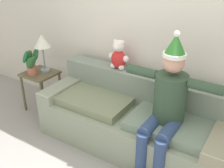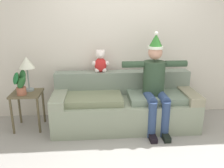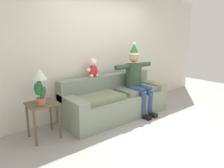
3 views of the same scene
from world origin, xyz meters
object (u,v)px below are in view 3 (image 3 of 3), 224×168
teddy_bear (93,69)px  person_seated (137,78)px  potted_plant (40,94)px  side_table (43,110)px  table_lamp (40,76)px  couch (115,100)px

teddy_bear → person_seated: bearing=-27.0°
potted_plant → side_table: bearing=64.6°
person_seated → potted_plant: size_ratio=4.12×
person_seated → table_lamp: person_seated is taller
side_table → person_seated: bearing=-4.4°
couch → teddy_bear: teddy_bear is taller
teddy_bear → potted_plant: size_ratio=1.02×
couch → table_lamp: (-1.53, 0.08, 0.70)m
teddy_bear → potted_plant: bearing=-163.5°
couch → teddy_bear: size_ratio=6.01×
table_lamp → potted_plant: bearing=-111.4°
teddy_bear → side_table: size_ratio=0.63×
teddy_bear → side_table: teddy_bear is taller
couch → potted_plant: 1.67m
side_table → couch: bearing=0.3°
teddy_bear → potted_plant: 1.30m
teddy_bear → table_lamp: size_ratio=0.69×
couch → side_table: size_ratio=3.76×
teddy_bear → potted_plant: (-1.22, -0.36, -0.23)m
couch → side_table: couch is taller
teddy_bear → couch: bearing=-34.7°
side_table → table_lamp: (0.03, 0.09, 0.55)m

